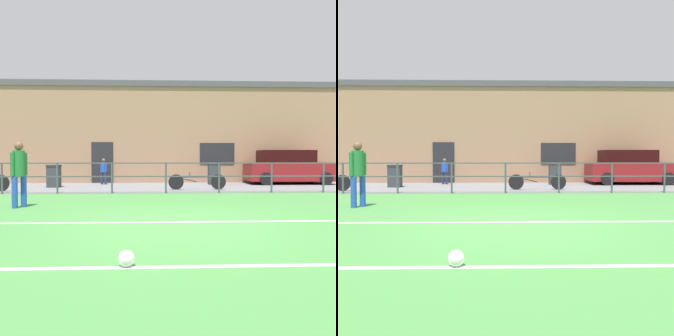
% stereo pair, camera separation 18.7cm
% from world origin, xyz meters
% --- Properties ---
extents(ground, '(60.00, 44.00, 0.04)m').
position_xyz_m(ground, '(0.00, 0.00, -0.02)').
color(ground, '#478C42').
extents(field_line_touchline, '(36.00, 0.11, 0.00)m').
position_xyz_m(field_line_touchline, '(0.00, 0.27, 0.00)').
color(field_line_touchline, white).
rests_on(field_line_touchline, ground).
extents(field_line_hash, '(36.00, 0.11, 0.00)m').
position_xyz_m(field_line_hash, '(0.00, -2.72, 0.00)').
color(field_line_hash, white).
rests_on(field_line_hash, ground).
extents(pavement_strip, '(48.00, 5.00, 0.02)m').
position_xyz_m(pavement_strip, '(0.00, 8.50, 0.01)').
color(pavement_strip, slate).
rests_on(pavement_strip, ground).
extents(perimeter_fence, '(36.07, 0.07, 1.15)m').
position_xyz_m(perimeter_fence, '(0.00, 6.00, 0.75)').
color(perimeter_fence, '#474C51').
rests_on(perimeter_fence, ground).
extents(clubhouse_facade, '(28.00, 2.56, 5.24)m').
position_xyz_m(clubhouse_facade, '(-0.00, 12.20, 2.63)').
color(clubhouse_facade, '#A37A5B').
rests_on(clubhouse_facade, ground).
extents(player_striker, '(0.34, 0.41, 1.78)m').
position_xyz_m(player_striker, '(-4.08, 2.53, 1.01)').
color(player_striker, blue).
rests_on(player_striker, ground).
extents(soccer_ball_spare, '(0.21, 0.21, 0.21)m').
position_xyz_m(soccer_ball_spare, '(-0.82, -2.69, 0.11)').
color(soccer_ball_spare, white).
rests_on(soccer_ball_spare, ground).
extents(spectator_child, '(0.33, 0.22, 1.25)m').
position_xyz_m(spectator_child, '(-2.86, 10.04, 0.73)').
color(spectator_child, '#232D4C').
rests_on(spectator_child, pavement_strip).
extents(parked_car_red, '(4.25, 1.78, 1.66)m').
position_xyz_m(parked_car_red, '(6.22, 10.00, 0.80)').
color(parked_car_red, maroon).
rests_on(parked_car_red, pavement_strip).
extents(bicycle_parked_0, '(2.36, 0.04, 0.72)m').
position_xyz_m(bicycle_parked_0, '(1.32, 7.20, 0.35)').
color(bicycle_parked_0, black).
rests_on(bicycle_parked_0, pavement_strip).
extents(trash_bin_0, '(0.57, 0.48, 0.99)m').
position_xyz_m(trash_bin_0, '(-4.82, 8.52, 0.52)').
color(trash_bin_0, '#33383D').
rests_on(trash_bin_0, pavement_strip).
extents(trash_bin_1, '(0.58, 0.49, 1.05)m').
position_xyz_m(trash_bin_1, '(2.46, 9.72, 0.55)').
color(trash_bin_1, '#33383D').
rests_on(trash_bin_1, pavement_strip).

